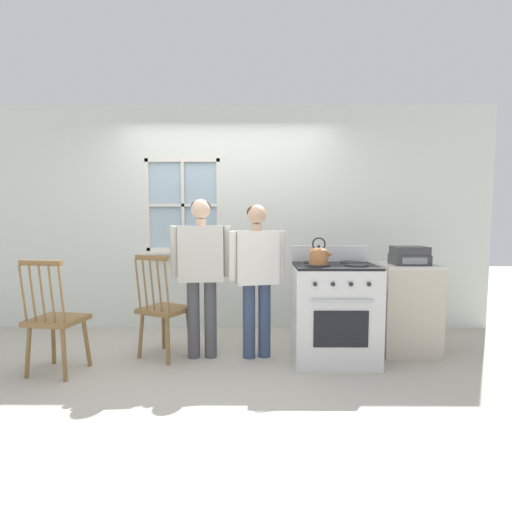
{
  "coord_description": "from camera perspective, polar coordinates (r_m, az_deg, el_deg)",
  "views": [
    {
      "loc": [
        0.39,
        -3.49,
        1.34
      ],
      "look_at": [
        0.36,
        0.27,
        1.0
      ],
      "focal_mm": 28.0,
      "sensor_mm": 36.0,
      "label": 1
    }
  ],
  "objects": [
    {
      "name": "person_teen_center",
      "position": [
        3.84,
        0.11,
        -1.62
      ],
      "size": [
        0.56,
        0.29,
        1.48
      ],
      "rotation": [
        0.0,
        0.0,
        0.21
      ],
      "color": "#384766",
      "rests_on": "ground_plane"
    },
    {
      "name": "stereo",
      "position": [
        4.22,
        21.07,
        0.04
      ],
      "size": [
        0.34,
        0.29,
        0.18
      ],
      "color": "#38383A",
      "rests_on": "side_counter"
    },
    {
      "name": "chair_by_window",
      "position": [
        3.93,
        -26.73,
        -8.27
      ],
      "size": [
        0.48,
        0.47,
        1.01
      ],
      "rotation": [
        0.0,
        0.0,
        2.97
      ],
      "color": "olive",
      "rests_on": "ground_plane"
    },
    {
      "name": "stove",
      "position": [
        3.89,
        11.09,
        -7.82
      ],
      "size": [
        0.77,
        0.68,
        1.08
      ],
      "color": "silver",
      "rests_on": "ground_plane"
    },
    {
      "name": "person_elderly_left",
      "position": [
        3.86,
        -7.82,
        -1.08
      ],
      "size": [
        0.59,
        0.24,
        1.54
      ],
      "rotation": [
        0.0,
        0.0,
        0.08
      ],
      "color": "#4C4C51",
      "rests_on": "ground_plane"
    },
    {
      "name": "chair_near_wall",
      "position": [
        4.02,
        -13.08,
        -7.54
      ],
      "size": [
        0.56,
        0.55,
        1.01
      ],
      "rotation": [
        0.0,
        0.0,
        2.65
      ],
      "color": "olive",
      "rests_on": "ground_plane"
    },
    {
      "name": "ground_plane",
      "position": [
        3.76,
        -5.7,
        -15.75
      ],
      "size": [
        16.0,
        16.0,
        0.0
      ],
      "primitive_type": "plane",
      "color": "#B2AD9E"
    },
    {
      "name": "kettle",
      "position": [
        3.64,
        8.96,
        0.12
      ],
      "size": [
        0.21,
        0.17,
        0.25
      ],
      "color": "#A86638",
      "rests_on": "stove"
    },
    {
      "name": "potted_plant",
      "position": [
        4.88,
        -9.64,
        1.56
      ],
      "size": [
        0.16,
        0.16,
        0.32
      ],
      "color": "#935B3D",
      "rests_on": "wall_back"
    },
    {
      "name": "side_counter",
      "position": [
        4.32,
        20.74,
        -7.06
      ],
      "size": [
        0.55,
        0.5,
        0.9
      ],
      "color": "beige",
      "rests_on": "ground_plane"
    },
    {
      "name": "wall_back",
      "position": [
        4.9,
        -3.84,
        5.19
      ],
      "size": [
        6.4,
        0.16,
        2.7
      ],
      "color": "silver",
      "rests_on": "ground_plane"
    }
  ]
}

